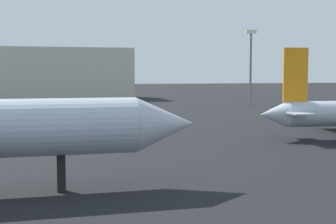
% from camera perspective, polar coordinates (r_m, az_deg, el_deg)
% --- Properties ---
extents(light_mast_right, '(2.40, 0.50, 16.90)m').
position_cam_1_polar(light_mast_right, '(107.03, 10.06, 5.99)').
color(light_mast_right, slate).
rests_on(light_mast_right, ground_plane).
extents(terminal_building, '(69.26, 19.06, 14.12)m').
position_cam_1_polar(terminal_building, '(136.10, -19.38, 4.42)').
color(terminal_building, beige).
rests_on(terminal_building, ground_plane).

